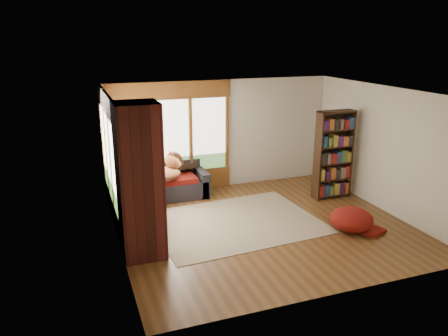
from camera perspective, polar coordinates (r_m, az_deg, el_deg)
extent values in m
plane|color=#513116|center=(8.67, 5.15, -7.52)|extent=(5.50, 5.50, 0.00)
plane|color=white|center=(7.95, 5.65, 9.78)|extent=(5.50, 5.50, 0.00)
cube|color=silver|center=(10.45, -0.43, 4.38)|extent=(5.50, 0.04, 2.60)
cube|color=silver|center=(6.17, 15.28, -5.41)|extent=(5.50, 0.04, 2.60)
cube|color=silver|center=(7.51, -14.00, -1.27)|extent=(0.04, 5.00, 2.60)
cube|color=silver|center=(9.68, 20.32, 2.26)|extent=(0.04, 5.00, 2.60)
cube|color=brown|center=(10.09, -6.83, 4.08)|extent=(2.82, 0.10, 1.90)
cube|color=white|center=(10.09, -6.83, 4.08)|extent=(2.54, 0.09, 1.62)
cube|color=brown|center=(8.64, -14.72, 1.43)|extent=(0.10, 2.62, 1.90)
cube|color=white|center=(8.64, -14.72, 1.43)|extent=(0.09, 2.36, 1.62)
cube|color=#798F5B|center=(9.36, -15.23, 5.09)|extent=(0.03, 0.72, 0.90)
cube|color=#471914|center=(7.22, -10.93, -1.81)|extent=(0.70, 0.70, 2.60)
cube|color=black|center=(9.93, -8.57, -3.08)|extent=(2.20, 0.90, 0.42)
cube|color=black|center=(10.13, -9.07, -0.30)|extent=(2.20, 0.20, 0.38)
cube|color=black|center=(10.12, -3.04, -1.97)|extent=(0.20, 0.90, 0.60)
cube|color=maroon|center=(9.71, -9.07, -1.88)|extent=(1.90, 0.66, 0.12)
cube|color=black|center=(9.23, -11.72, -4.83)|extent=(0.90, 2.20, 0.42)
cube|color=black|center=(9.06, -14.05, -2.72)|extent=(0.20, 2.20, 0.38)
cube|color=black|center=(8.28, -10.71, -6.70)|extent=(0.90, 0.20, 0.60)
cube|color=maroon|center=(8.83, -10.71, -3.92)|extent=(0.66, 1.20, 0.12)
cube|color=maroon|center=(9.71, -11.64, -2.01)|extent=(0.66, 0.66, 0.12)
cube|color=beige|center=(8.77, 1.50, -7.10)|extent=(3.38, 2.67, 0.01)
cube|color=#311C10|center=(10.34, 16.02, 1.87)|extent=(0.04, 0.29, 2.01)
cube|color=#311C10|center=(9.89, 12.14, 1.48)|extent=(0.04, 0.29, 2.01)
cube|color=#311C10|center=(10.22, 13.71, 1.87)|extent=(0.86, 0.02, 2.01)
cube|color=#311C10|center=(10.39, 13.75, -3.34)|extent=(0.78, 0.27, 0.03)
cube|color=#311C10|center=(10.27, 13.90, -1.35)|extent=(0.78, 0.27, 0.03)
cube|color=#311C10|center=(10.16, 14.05, 0.70)|extent=(0.78, 0.27, 0.03)
cube|color=#311C10|center=(10.06, 14.21, 2.78)|extent=(0.78, 0.27, 0.03)
cube|color=#311C10|center=(9.98, 14.36, 4.90)|extent=(0.78, 0.27, 0.03)
cube|color=#311C10|center=(9.91, 14.53, 7.06)|extent=(0.78, 0.27, 0.03)
cube|color=#726659|center=(10.09, 14.19, 1.65)|extent=(0.74, 0.21, 1.85)
ellipsoid|color=maroon|center=(8.71, 16.31, -6.38)|extent=(0.97, 0.97, 0.44)
ellipsoid|color=brown|center=(9.52, -8.33, -0.39)|extent=(1.06, 0.83, 0.31)
sphere|color=brown|center=(9.63, -6.57, 0.82)|extent=(0.46, 0.46, 0.38)
cone|color=brown|center=(9.56, -6.93, 1.63)|extent=(0.17, 0.17, 0.16)
ellipsoid|color=black|center=(8.78, -11.42, -2.43)|extent=(0.77, 0.87, 0.25)
sphere|color=black|center=(8.94, -12.51, -1.33)|extent=(0.40, 0.40, 0.30)
cone|color=black|center=(8.87, -12.37, -0.67)|extent=(0.15, 0.15, 0.13)
cube|color=black|center=(10.10, -5.06, 0.63)|extent=(0.45, 0.12, 0.45)
cube|color=black|center=(9.97, -8.39, 0.30)|extent=(0.45, 0.12, 0.45)
cube|color=black|center=(9.41, -13.36, -1.02)|extent=(0.45, 0.12, 0.45)
cube|color=black|center=(8.37, -12.43, -3.22)|extent=(0.45, 0.12, 0.45)
cube|color=maroon|center=(9.88, -11.79, -0.04)|extent=(0.42, 0.12, 0.42)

